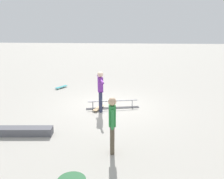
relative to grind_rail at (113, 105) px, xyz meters
name	(u,v)px	position (x,y,z in m)	size (l,w,h in m)	color
ground_plane	(108,107)	(0.21, -0.15, -0.15)	(60.00, 60.00, 0.00)	#ADA89E
grind_rail	(113,105)	(0.00, 0.00, 0.00)	(2.35, 0.66, 0.36)	black
skate_ledge	(20,131)	(3.00, 2.80, -0.02)	(2.22, 0.38, 0.27)	#595960
skater_main	(100,89)	(0.49, 0.44, 0.85)	(0.45, 1.36, 1.73)	#2D3351
skateboard_main	(99,108)	(0.60, 0.20, -0.08)	(0.46, 0.82, 0.09)	tan
bystander_green_shirt	(112,122)	(-0.21, 3.76, 0.81)	(0.23, 0.39, 1.70)	brown
loose_skateboard_teal	(61,87)	(3.12, -3.09, -0.08)	(0.60, 0.78, 0.09)	teal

